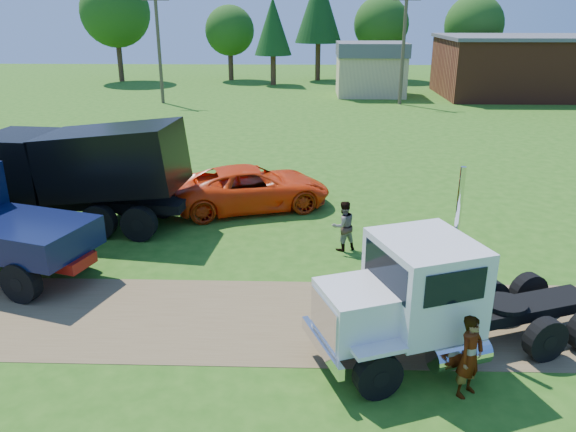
{
  "coord_description": "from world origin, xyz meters",
  "views": [
    {
      "loc": [
        -1.87,
        -12.68,
        7.56
      ],
      "look_at": [
        -2.38,
        3.37,
        1.6
      ],
      "focal_mm": 35.0,
      "sensor_mm": 36.0,
      "label": 1
    }
  ],
  "objects_px": {
    "black_dump_truck": "(72,169)",
    "orange_pickup": "(252,188)",
    "white_semi_tractor": "(426,300)",
    "spectator_a": "(470,356)"
  },
  "relations": [
    {
      "from": "white_semi_tractor",
      "to": "spectator_a",
      "type": "height_order",
      "value": "white_semi_tractor"
    },
    {
      "from": "orange_pickup",
      "to": "spectator_a",
      "type": "relative_size",
      "value": 3.39
    },
    {
      "from": "orange_pickup",
      "to": "spectator_a",
      "type": "height_order",
      "value": "spectator_a"
    },
    {
      "from": "white_semi_tractor",
      "to": "black_dump_truck",
      "type": "relative_size",
      "value": 0.79
    },
    {
      "from": "orange_pickup",
      "to": "spectator_a",
      "type": "xyz_separation_m",
      "value": [
        5.5,
        -11.44,
        0.05
      ]
    },
    {
      "from": "spectator_a",
      "to": "orange_pickup",
      "type": "bearing_deg",
      "value": 73.33
    },
    {
      "from": "black_dump_truck",
      "to": "orange_pickup",
      "type": "relative_size",
      "value": 1.47
    },
    {
      "from": "white_semi_tractor",
      "to": "spectator_a",
      "type": "xyz_separation_m",
      "value": [
        0.68,
        -1.33,
        -0.56
      ]
    },
    {
      "from": "white_semi_tractor",
      "to": "black_dump_truck",
      "type": "height_order",
      "value": "white_semi_tractor"
    },
    {
      "from": "black_dump_truck",
      "to": "spectator_a",
      "type": "relative_size",
      "value": 5.0
    }
  ]
}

